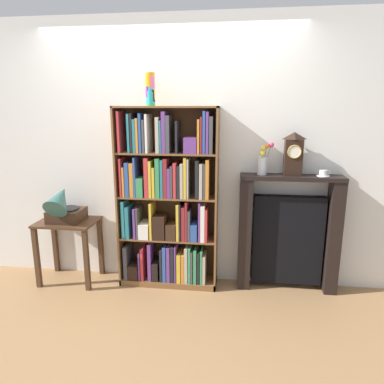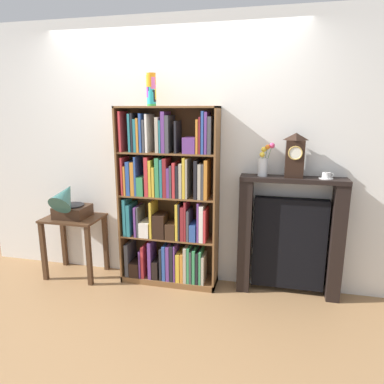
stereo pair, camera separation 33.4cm
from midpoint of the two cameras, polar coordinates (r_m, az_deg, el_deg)
ground_plane at (r=3.65m, az=-6.79°, el=-15.37°), size 7.49×6.40×0.02m
wall_back at (r=3.49m, az=-5.05°, el=6.08°), size 4.49×0.08×2.60m
bookshelf at (r=3.42m, az=-6.77°, el=-2.33°), size 0.97×0.28×1.77m
cup_stack at (r=3.33m, az=-9.84°, el=16.20°), size 0.09×0.09×0.29m
side_table_left at (r=3.84m, az=-21.93°, el=-6.76°), size 0.58×0.42×0.65m
gramophone at (r=3.69m, az=-22.81°, el=-2.19°), size 0.32×0.42×0.43m
fireplace_mantel at (r=3.48m, az=12.77°, el=-6.78°), size 0.95×0.21×1.14m
mantel_clock at (r=3.28m, az=13.46°, el=6.05°), size 0.16×0.12×0.40m
flower_vase at (r=3.27m, az=8.71°, el=4.93°), size 0.14×0.11×0.31m
teacup_with_saucer at (r=3.35m, az=18.03°, el=2.88°), size 0.13×0.12×0.06m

